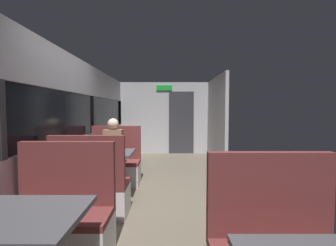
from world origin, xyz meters
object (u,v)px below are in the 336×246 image
at_px(dining_table_near_window, 12,229).
at_px(bench_near_window_facing_entry, 61,225).
at_px(bench_mid_window_facing_end, 91,192).
at_px(bench_mid_window_facing_entry, 115,167).
at_px(dining_table_mid_window, 105,158).
at_px(seated_passenger, 114,157).

distance_m(dining_table_near_window, bench_near_window_facing_entry, 0.77).
bearing_deg(bench_near_window_facing_entry, bench_mid_window_facing_end, 90.00).
bearing_deg(bench_mid_window_facing_entry, dining_table_mid_window, -90.00).
relative_size(bench_near_window_facing_entry, bench_mid_window_facing_end, 1.00).
bearing_deg(bench_mid_window_facing_end, dining_table_mid_window, 90.00).
relative_size(dining_table_mid_window, bench_mid_window_facing_entry, 0.82).
bearing_deg(seated_passenger, bench_mid_window_facing_entry, 90.00).
bearing_deg(bench_mid_window_facing_entry, seated_passenger, -90.00).
bearing_deg(dining_table_near_window, bench_mid_window_facing_end, 90.00).
bearing_deg(dining_table_mid_window, seated_passenger, 90.00).
bearing_deg(bench_near_window_facing_entry, dining_table_near_window, -90.00).
relative_size(bench_mid_window_facing_end, bench_mid_window_facing_entry, 1.00).
height_order(dining_table_near_window, bench_near_window_facing_entry, bench_near_window_facing_entry).
relative_size(dining_table_near_window, bench_mid_window_facing_end, 0.82).
bearing_deg(dining_table_mid_window, bench_mid_window_facing_end, -90.00).
bearing_deg(dining_table_near_window, dining_table_mid_window, 90.00).
distance_m(dining_table_near_window, bench_mid_window_facing_entry, 3.03).
distance_m(bench_near_window_facing_entry, dining_table_mid_window, 1.64).
xyz_separation_m(dining_table_mid_window, bench_mid_window_facing_end, (0.00, -0.70, -0.31)).
xyz_separation_m(dining_table_near_window, bench_mid_window_facing_end, (0.00, 1.61, -0.31)).
relative_size(bench_near_window_facing_entry, seated_passenger, 0.87).
xyz_separation_m(bench_near_window_facing_entry, bench_mid_window_facing_end, (0.00, 0.91, 0.00)).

